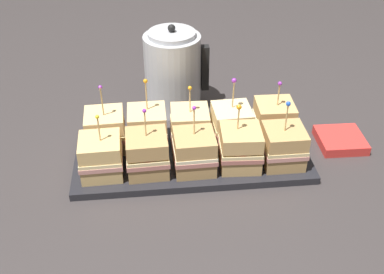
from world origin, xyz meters
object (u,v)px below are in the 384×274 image
(sandwich_front_right, at_px, (240,148))
(sandwich_back_far_left, at_px, (105,131))
(napkin_stack, at_px, (340,140))
(sandwich_back_center, at_px, (190,127))
(sandwich_front_far_right, at_px, (283,146))
(serving_platter, at_px, (192,157))
(sandwich_back_left, at_px, (147,128))
(sandwich_back_right, at_px, (231,124))
(kettle_steel, at_px, (173,71))
(sandwich_back_far_right, at_px, (274,120))
(sandwich_front_left, at_px, (147,154))
(sandwich_front_center, at_px, (195,152))
(sandwich_front_far_left, at_px, (101,157))

(sandwich_front_right, height_order, sandwich_back_far_left, sandwich_back_far_left)
(napkin_stack, bearing_deg, sandwich_back_far_left, 177.77)
(sandwich_back_center, distance_m, napkin_stack, 0.38)
(sandwich_front_far_right, height_order, sandwich_back_far_left, sandwich_back_far_left)
(sandwich_back_far_left, bearing_deg, napkin_stack, -2.23)
(sandwich_back_far_left, xyz_separation_m, sandwich_back_center, (0.20, -0.00, -0.00))
(serving_platter, relative_size, sandwich_front_right, 3.51)
(sandwich_front_far_right, distance_m, sandwich_back_left, 0.32)
(sandwich_back_right, xyz_separation_m, kettle_steel, (-0.13, 0.20, 0.05))
(sandwich_back_far_left, xyz_separation_m, napkin_stack, (0.58, -0.02, -0.05))
(serving_platter, bearing_deg, sandwich_back_far_right, 14.46)
(sandwich_front_far_right, relative_size, sandwich_back_center, 1.04)
(sandwich_back_left, height_order, sandwich_back_center, sandwich_back_left)
(sandwich_front_left, xyz_separation_m, sandwich_back_right, (0.21, 0.10, -0.00))
(sandwich_back_left, xyz_separation_m, napkin_stack, (0.48, -0.02, -0.05))
(napkin_stack, bearing_deg, sandwich_front_center, -167.91)
(sandwich_front_left, distance_m, sandwich_front_right, 0.21)
(sandwich_front_far_left, distance_m, sandwich_front_center, 0.21)
(sandwich_front_right, bearing_deg, serving_platter, 154.12)
(sandwich_back_far_left, relative_size, sandwich_back_far_right, 1.10)
(sandwich_front_center, height_order, sandwich_back_far_left, sandwich_back_far_left)
(sandwich_front_center, distance_m, sandwich_front_far_right, 0.20)
(kettle_steel, distance_m, napkin_stack, 0.47)
(sandwich_front_far_right, bearing_deg, sandwich_back_far_right, 87.99)
(sandwich_front_far_left, xyz_separation_m, sandwich_back_right, (0.31, 0.10, 0.00))
(sandwich_back_right, xyz_separation_m, napkin_stack, (0.28, -0.02, -0.05))
(sandwich_front_far_left, relative_size, sandwich_front_left, 0.96)
(sandwich_back_left, distance_m, sandwich_back_center, 0.10)
(sandwich_back_far_right, bearing_deg, sandwich_back_right, -177.87)
(sandwich_front_far_left, height_order, sandwich_back_far_right, sandwich_back_far_right)
(sandwich_back_right, distance_m, kettle_steel, 0.25)
(sandwich_front_right, xyz_separation_m, sandwich_back_center, (-0.10, 0.10, -0.00))
(kettle_steel, bearing_deg, serving_platter, -84.28)
(sandwich_front_left, xyz_separation_m, sandwich_back_far_right, (0.31, 0.10, 0.00))
(sandwich_back_center, bearing_deg, sandwich_front_far_right, -26.29)
(kettle_steel, bearing_deg, sandwich_back_far_right, -40.64)
(serving_platter, distance_m, sandwich_front_left, 0.13)
(serving_platter, height_order, sandwich_back_left, sandwich_back_left)
(sandwich_back_far_left, bearing_deg, serving_platter, -14.07)
(serving_platter, relative_size, napkin_stack, 4.87)
(sandwich_back_center, bearing_deg, sandwich_front_far_left, -154.79)
(sandwich_back_far_left, height_order, sandwich_back_left, sandwich_back_left)
(sandwich_front_right, distance_m, sandwich_back_center, 0.14)
(sandwich_front_left, relative_size, sandwich_back_far_right, 1.02)
(sandwich_front_far_left, bearing_deg, sandwich_front_far_right, -0.40)
(sandwich_front_left, distance_m, sandwich_front_center, 0.11)
(sandwich_front_far_left, distance_m, sandwich_front_far_right, 0.41)
(sandwich_front_far_right, bearing_deg, sandwich_front_right, 179.62)
(sandwich_front_right, distance_m, sandwich_back_left, 0.23)
(sandwich_front_far_right, bearing_deg, sandwich_back_left, 161.23)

